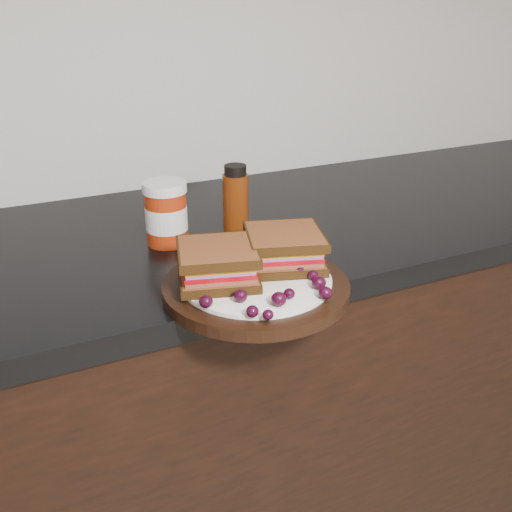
{
  "coord_description": "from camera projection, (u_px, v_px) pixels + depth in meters",
  "views": [
    {
      "loc": [
        -0.31,
        0.74,
        1.3
      ],
      "look_at": [
        0.01,
        1.43,
        0.96
      ],
      "focal_mm": 40.0,
      "sensor_mm": 36.0,
      "label": 1
    }
  ],
  "objects": [
    {
      "name": "countertop",
      "position": [
        189.0,
        242.0,
        1.09
      ],
      "size": [
        3.98,
        0.6,
        0.04
      ],
      "primitive_type": "cube",
      "color": "black",
      "rests_on": "base_cabinets"
    },
    {
      "name": "grape_10",
      "position": [
        300.0,
        257.0,
        0.9
      ],
      "size": [
        0.02,
        0.02,
        0.02
      ],
      "primitive_type": "ellipsoid",
      "color": "black",
      "rests_on": "plate"
    },
    {
      "name": "grape_8",
      "position": [
        313.0,
        275.0,
        0.84
      ],
      "size": [
        0.02,
        0.02,
        0.01
      ],
      "primitive_type": "ellipsoid",
      "color": "black",
      "rests_on": "plate"
    },
    {
      "name": "sandwich_right",
      "position": [
        284.0,
        248.0,
        0.88
      ],
      "size": [
        0.15,
        0.15,
        0.05
      ],
      "primitive_type": null,
      "rotation": [
        0.0,
        0.0,
        -0.31
      ],
      "color": "brown",
      "rests_on": "plate"
    },
    {
      "name": "grape_4",
      "position": [
        279.0,
        299.0,
        0.77
      ],
      "size": [
        0.02,
        0.02,
        0.02
      ],
      "primitive_type": "ellipsoid",
      "color": "black",
      "rests_on": "plate"
    },
    {
      "name": "grape_2",
      "position": [
        252.0,
        311.0,
        0.74
      ],
      "size": [
        0.02,
        0.02,
        0.02
      ],
      "primitive_type": "ellipsoid",
      "color": "black",
      "rests_on": "plate"
    },
    {
      "name": "grape_14",
      "position": [
        196.0,
        281.0,
        0.82
      ],
      "size": [
        0.02,
        0.02,
        0.02
      ],
      "primitive_type": "ellipsoid",
      "color": "black",
      "rests_on": "plate"
    },
    {
      "name": "oil_bottle",
      "position": [
        236.0,
        200.0,
        1.04
      ],
      "size": [
        0.06,
        0.06,
        0.13
      ],
      "primitive_type": "cylinder",
      "rotation": [
        0.0,
        0.0,
        0.43
      ],
      "color": "#522008",
      "rests_on": "countertop"
    },
    {
      "name": "grape_7",
      "position": [
        319.0,
        283.0,
        0.81
      ],
      "size": [
        0.02,
        0.02,
        0.02
      ],
      "primitive_type": "ellipsoid",
      "color": "black",
      "rests_on": "plate"
    },
    {
      "name": "sandwich_left",
      "position": [
        218.0,
        264.0,
        0.83
      ],
      "size": [
        0.14,
        0.14,
        0.05
      ],
      "primitive_type": null,
      "rotation": [
        0.0,
        0.0,
        -0.28
      ],
      "color": "brown",
      "rests_on": "plate"
    },
    {
      "name": "grape_0",
      "position": [
        206.0,
        302.0,
        0.76
      ],
      "size": [
        0.02,
        0.02,
        0.02
      ],
      "primitive_type": "ellipsoid",
      "color": "black",
      "rests_on": "plate"
    },
    {
      "name": "grape_17",
      "position": [
        203.0,
        274.0,
        0.84
      ],
      "size": [
        0.02,
        0.02,
        0.02
      ],
      "primitive_type": "ellipsoid",
      "color": "black",
      "rests_on": "plate"
    },
    {
      "name": "grape_16",
      "position": [
        208.0,
        267.0,
        0.87
      ],
      "size": [
        0.02,
        0.02,
        0.02
      ],
      "primitive_type": "ellipsoid",
      "color": "black",
      "rests_on": "plate"
    },
    {
      "name": "grape_13",
      "position": [
        201.0,
        269.0,
        0.86
      ],
      "size": [
        0.02,
        0.02,
        0.02
      ],
      "primitive_type": "ellipsoid",
      "color": "black",
      "rests_on": "plate"
    },
    {
      "name": "grape_1",
      "position": [
        241.0,
        296.0,
        0.78
      ],
      "size": [
        0.02,
        0.02,
        0.02
      ],
      "primitive_type": "ellipsoid",
      "color": "black",
      "rests_on": "plate"
    },
    {
      "name": "grape_18",
      "position": [
        201.0,
        283.0,
        0.81
      ],
      "size": [
        0.02,
        0.02,
        0.02
      ],
      "primitive_type": "ellipsoid",
      "color": "black",
      "rests_on": "plate"
    },
    {
      "name": "grape_11",
      "position": [
        281.0,
        258.0,
        0.9
      ],
      "size": [
        0.02,
        0.02,
        0.01
      ],
      "primitive_type": "ellipsoid",
      "color": "black",
      "rests_on": "plate"
    },
    {
      "name": "plate",
      "position": [
        256.0,
        287.0,
        0.85
      ],
      "size": [
        0.28,
        0.28,
        0.02
      ],
      "primitive_type": "cylinder",
      "color": "black",
      "rests_on": "countertop"
    },
    {
      "name": "grape_5",
      "position": [
        289.0,
        294.0,
        0.79
      ],
      "size": [
        0.02,
        0.02,
        0.02
      ],
      "primitive_type": "ellipsoid",
      "color": "black",
      "rests_on": "plate"
    },
    {
      "name": "grape_9",
      "position": [
        300.0,
        272.0,
        0.85
      ],
      "size": [
        0.02,
        0.02,
        0.02
      ],
      "primitive_type": "ellipsoid",
      "color": "black",
      "rests_on": "plate"
    },
    {
      "name": "condiment_jar",
      "position": [
        166.0,
        213.0,
        1.01
      ],
      "size": [
        0.08,
        0.08,
        0.11
      ],
      "primitive_type": "cylinder",
      "rotation": [
        0.0,
        0.0,
        0.03
      ],
      "color": "#96260A",
      "rests_on": "countertop"
    },
    {
      "name": "grape_15",
      "position": [
        220.0,
        284.0,
        0.81
      ],
      "size": [
        0.02,
        0.02,
        0.02
      ],
      "primitive_type": "ellipsoid",
      "color": "black",
      "rests_on": "plate"
    },
    {
      "name": "grape_12",
      "position": [
        270.0,
        254.0,
        0.91
      ],
      "size": [
        0.02,
        0.02,
        0.01
      ],
      "primitive_type": "ellipsoid",
      "color": "black",
      "rests_on": "plate"
    },
    {
      "name": "grape_3",
      "position": [
        268.0,
        315.0,
        0.74
      ],
      "size": [
        0.02,
        0.02,
        0.01
      ],
      "primitive_type": "ellipsoid",
      "color": "black",
      "rests_on": "plate"
    },
    {
      "name": "base_cabinets",
      "position": [
        199.0,
        427.0,
        1.27
      ],
      "size": [
        3.96,
        0.58,
        0.86
      ],
      "primitive_type": "cube",
      "color": "black",
      "rests_on": "ground_plane"
    },
    {
      "name": "grape_6",
      "position": [
        325.0,
        293.0,
        0.79
      ],
      "size": [
        0.02,
        0.02,
        0.02
      ],
      "primitive_type": "ellipsoid",
      "color": "black",
      "rests_on": "plate"
    }
  ]
}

